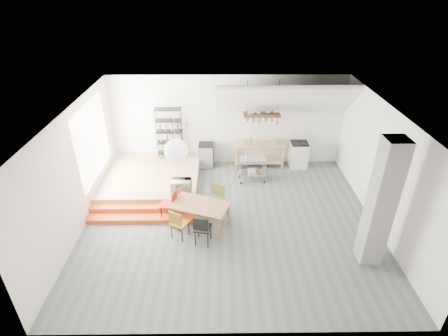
{
  "coord_description": "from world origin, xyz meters",
  "views": [
    {
      "loc": [
        -0.25,
        -7.82,
        6.09
      ],
      "look_at": [
        -0.16,
        0.8,
        1.25
      ],
      "focal_mm": 28.0,
      "sensor_mm": 36.0,
      "label": 1
    }
  ],
  "objects_px": {
    "dining_table": "(200,207)",
    "rolling_cart": "(252,166)",
    "mini_fridge": "(206,155)",
    "stove": "(298,154)"
  },
  "relations": [
    {
      "from": "dining_table",
      "to": "rolling_cart",
      "type": "relative_size",
      "value": 1.91
    },
    {
      "from": "stove",
      "to": "rolling_cart",
      "type": "distance_m",
      "value": 1.97
    },
    {
      "from": "mini_fridge",
      "to": "dining_table",
      "type": "bearing_deg",
      "value": -90.65
    },
    {
      "from": "stove",
      "to": "rolling_cart",
      "type": "bearing_deg",
      "value": -150.21
    },
    {
      "from": "rolling_cart",
      "to": "mini_fridge",
      "type": "relative_size",
      "value": 1.02
    },
    {
      "from": "dining_table",
      "to": "stove",
      "type": "bearing_deg",
      "value": 66.06
    },
    {
      "from": "stove",
      "to": "mini_fridge",
      "type": "xyz_separation_m",
      "value": [
        -3.26,
        0.04,
        -0.05
      ]
    },
    {
      "from": "dining_table",
      "to": "mini_fridge",
      "type": "height_order",
      "value": "mini_fridge"
    },
    {
      "from": "stove",
      "to": "dining_table",
      "type": "xyz_separation_m",
      "value": [
        -3.3,
        -3.36,
        0.15
      ]
    },
    {
      "from": "mini_fridge",
      "to": "stove",
      "type": "bearing_deg",
      "value": -0.77
    }
  ]
}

